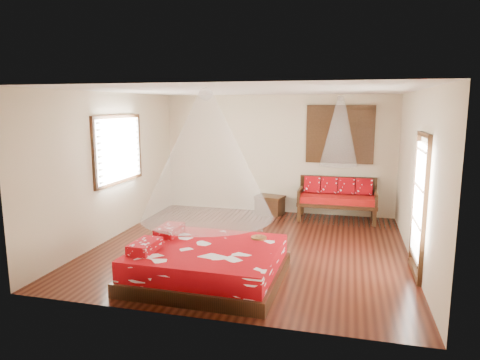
{
  "coord_description": "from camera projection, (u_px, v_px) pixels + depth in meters",
  "views": [
    {
      "loc": [
        1.66,
        -7.3,
        2.54
      ],
      "look_at": [
        -0.32,
        0.46,
        1.15
      ],
      "focal_mm": 32.0,
      "sensor_mm": 36.0,
      "label": 1
    }
  ],
  "objects": [
    {
      "name": "mosquito_net_daybed",
      "position": [
        340.0,
        131.0,
        9.26
      ],
      "size": [
        0.82,
        0.82,
        1.5
      ],
      "primitive_type": "cone",
      "color": "white",
      "rests_on": "ceiling"
    },
    {
      "name": "daybed",
      "position": [
        337.0,
        197.0,
        9.64
      ],
      "size": [
        1.73,
        0.77,
        0.94
      ],
      "color": "black",
      "rests_on": "floor"
    },
    {
      "name": "room",
      "position": [
        251.0,
        171.0,
        7.57
      ],
      "size": [
        5.54,
        5.54,
        2.84
      ],
      "color": "black",
      "rests_on": "ground"
    },
    {
      "name": "storage_chest",
      "position": [
        270.0,
        205.0,
        10.14
      ],
      "size": [
        0.74,
        0.61,
        0.45
      ],
      "rotation": [
        0.0,
        0.0,
        -0.25
      ],
      "color": "black",
      "rests_on": "floor"
    },
    {
      "name": "bed",
      "position": [
        207.0,
        263.0,
        6.32
      ],
      "size": [
        2.18,
        1.98,
        0.64
      ],
      "rotation": [
        0.0,
        0.0,
        -0.02
      ],
      "color": "black",
      "rests_on": "floor"
    },
    {
      "name": "glazed_door",
      "position": [
        419.0,
        206.0,
        6.39
      ],
      "size": [
        0.08,
        1.02,
        2.16
      ],
      "color": "black",
      "rests_on": "floor"
    },
    {
      "name": "window_left",
      "position": [
        119.0,
        149.0,
        8.37
      ],
      "size": [
        0.1,
        1.74,
        1.34
      ],
      "color": "black",
      "rests_on": "wall_left"
    },
    {
      "name": "mosquito_net_main",
      "position": [
        207.0,
        156.0,
        6.04
      ],
      "size": [
        1.91,
        1.91,
        1.8
      ],
      "primitive_type": "cone",
      "color": "white",
      "rests_on": "ceiling"
    },
    {
      "name": "shutter_panel",
      "position": [
        340.0,
        134.0,
        9.72
      ],
      "size": [
        1.52,
        0.06,
        1.32
      ],
      "color": "black",
      "rests_on": "wall_back"
    },
    {
      "name": "wine_tray",
      "position": [
        259.0,
        235.0,
        6.66
      ],
      "size": [
        0.25,
        0.25,
        0.2
      ],
      "rotation": [
        0.0,
        0.0,
        0.18
      ],
      "color": "brown",
      "rests_on": "bed"
    }
  ]
}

